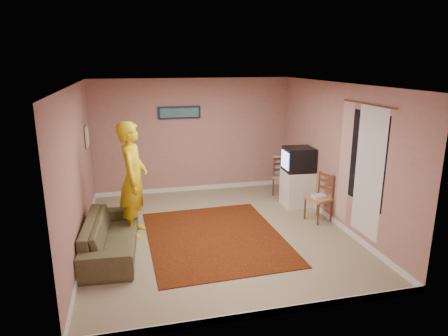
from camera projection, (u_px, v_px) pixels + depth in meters
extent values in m
plane|color=gray|center=(217.00, 233.00, 7.12)|extent=(5.00, 5.00, 0.00)
cube|color=#A97A6F|center=(193.00, 136.00, 9.12)|extent=(4.50, 0.02, 2.60)
cube|color=#A97A6F|center=(266.00, 216.00, 4.43)|extent=(4.50, 0.02, 2.60)
cube|color=#A97A6F|center=(77.00, 170.00, 6.27)|extent=(0.02, 5.00, 2.60)
cube|color=#A97A6F|center=(337.00, 155.00, 7.29)|extent=(0.02, 5.00, 2.60)
cube|color=silver|center=(216.00, 84.00, 6.44)|extent=(4.50, 5.00, 0.02)
cube|color=silver|center=(194.00, 188.00, 9.44)|extent=(4.50, 0.02, 0.10)
cube|color=silver|center=(263.00, 313.00, 4.77)|extent=(4.50, 0.02, 0.10)
cube|color=silver|center=(85.00, 243.00, 6.59)|extent=(0.02, 5.00, 0.10)
cube|color=silver|center=(332.00, 219.00, 7.61)|extent=(0.02, 5.00, 0.10)
cube|color=black|center=(365.00, 158.00, 6.40)|extent=(0.01, 1.10, 1.50)
cube|color=silver|center=(369.00, 173.00, 6.31)|extent=(0.01, 0.75, 2.10)
cube|color=beige|center=(345.00, 162.00, 6.97)|extent=(0.01, 0.35, 2.10)
cylinder|color=brown|center=(368.00, 104.00, 6.17)|extent=(0.02, 1.40, 0.02)
cube|color=#141738|center=(179.00, 113.00, 8.88)|extent=(0.95, 0.03, 0.28)
cube|color=navy|center=(180.00, 113.00, 8.86)|extent=(0.86, 0.01, 0.20)
cube|color=tan|center=(87.00, 137.00, 7.71)|extent=(0.03, 0.38, 0.42)
cube|color=silver|center=(88.00, 136.00, 7.71)|extent=(0.01, 0.30, 0.34)
cube|color=black|center=(215.00, 237.00, 6.92)|extent=(2.34, 2.89, 0.02)
cube|color=white|center=(297.00, 188.00, 8.39)|extent=(0.59, 0.54, 0.75)
cube|color=black|center=(299.00, 159.00, 8.22)|extent=(0.60, 0.55, 0.50)
cube|color=#8CB2F2|center=(285.00, 160.00, 8.17)|extent=(0.04, 0.42, 0.35)
cube|color=tan|center=(284.00, 178.00, 8.87)|extent=(0.46, 0.44, 0.05)
cube|color=brown|center=(284.00, 169.00, 8.81)|extent=(0.40, 0.10, 0.46)
cube|color=#AEAEB3|center=(284.00, 176.00, 8.86)|extent=(0.44, 0.37, 0.06)
cube|color=#84ABD9|center=(281.00, 164.00, 8.98)|extent=(0.36, 0.04, 0.38)
cube|color=tan|center=(319.00, 198.00, 7.56)|extent=(0.50, 0.51, 0.05)
cube|color=brown|center=(319.00, 187.00, 7.50)|extent=(0.17, 0.40, 0.47)
cube|color=silver|center=(319.00, 196.00, 7.55)|extent=(0.26, 0.20, 0.05)
imported|color=brown|center=(111.00, 235.00, 6.32)|extent=(0.90, 2.02, 0.58)
imported|color=gold|center=(133.00, 179.00, 6.84)|extent=(0.60, 0.80, 2.00)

